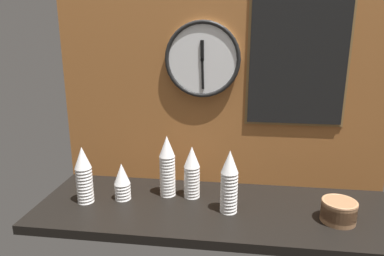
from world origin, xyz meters
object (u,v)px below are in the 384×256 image
cup_stack_center_right (229,182)px  bowl_stack_far_right (339,210)px  wall_clock (202,59)px  cup_stack_center (192,172)px  cup_stack_far_left (84,175)px  menu_board (298,59)px  cup_stack_center_left (167,166)px  cup_stack_left (122,181)px

cup_stack_center_right → bowl_stack_far_right: 45.74cm
wall_clock → bowl_stack_far_right: bearing=-27.0°
cup_stack_center → bowl_stack_far_right: cup_stack_center is taller
bowl_stack_far_right → wall_clock: wall_clock is taller
cup_stack_center → bowl_stack_far_right: size_ratio=1.76×
cup_stack_center → cup_stack_far_left: bearing=-166.2°
cup_stack_center → menu_board: (46.55, 16.87, 50.67)cm
wall_clock → cup_stack_far_left: bearing=-151.3°
cup_stack_far_left → menu_board: menu_board is taller
cup_stack_center_left → wall_clock: size_ratio=0.81×
cup_stack_center → wall_clock: 52.89cm
cup_stack_center → cup_stack_left: bearing=-168.2°
cup_stack_center_right → cup_stack_center_left: size_ratio=0.95×
cup_stack_left → cup_stack_center: size_ratio=0.70×
cup_stack_center_left → menu_board: 77.54cm
cup_stack_left → cup_stack_far_left: 17.31cm
cup_stack_center_left → menu_board: size_ratio=0.47×
menu_board → cup_stack_left: bearing=-163.3°
bowl_stack_far_right → cup_stack_far_left: bearing=178.6°
cup_stack_center → menu_board: size_ratio=0.40×
cup_stack_left → cup_stack_center_left: bearing=19.1°
cup_stack_left → bowl_stack_far_right: bearing=-4.7°
cup_stack_center_left → cup_stack_center: size_ratio=1.18×
bowl_stack_far_right → cup_stack_center: bearing=167.1°
cup_stack_far_left → menu_board: (94.09, 28.52, 49.93)cm
cup_stack_center → menu_board: menu_board is taller
cup_stack_center_right → cup_stack_far_left: 65.15cm
cup_stack_far_left → cup_stack_left: bearing=17.5°
wall_clock → menu_board: 43.70cm
cup_stack_center_left → bowl_stack_far_right: cup_stack_center_left is taller
cup_stack_left → cup_stack_far_left: (-15.95, -5.04, 4.46)cm
wall_clock → cup_stack_left: bearing=-146.7°
cup_stack_center → wall_clock: wall_clock is taller
cup_stack_left → menu_board: 98.06cm
cup_stack_left → wall_clock: size_ratio=0.48×
cup_stack_left → bowl_stack_far_right: 94.36cm
cup_stack_center_left → cup_stack_left: bearing=-160.9°
cup_stack_far_left → cup_stack_center: bearing=13.8°
cup_stack_far_left → wall_clock: wall_clock is taller
cup_stack_center_left → cup_stack_far_left: 37.82cm
cup_stack_center_right → cup_stack_left: (-49.19, 5.35, -5.21)cm
cup_stack_left → cup_stack_far_left: cup_stack_far_left is taller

